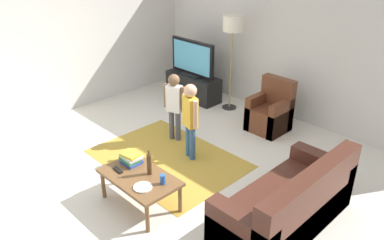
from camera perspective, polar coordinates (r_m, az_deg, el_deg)
name	(u,v)px	position (r m, az deg, el deg)	size (l,w,h in m)	color
ground	(162,174)	(5.50, -4.52, -8.03)	(7.80, 7.80, 0.00)	beige
wall_back	(290,42)	(7.07, 14.31, 11.09)	(6.00, 0.12, 2.70)	silver
wall_left	(49,42)	(7.36, -20.47, 10.83)	(0.12, 6.00, 2.70)	silver
area_rug	(168,158)	(5.84, -3.62, -5.73)	(2.20, 1.60, 0.01)	#B28C33
tv_stand	(193,87)	(7.89, 0.17, 4.96)	(1.20, 0.44, 0.50)	black
tv	(192,58)	(7.68, 0.07, 9.13)	(1.10, 0.28, 0.71)	black
couch	(291,207)	(4.57, 14.45, -12.34)	(0.80, 1.80, 0.86)	#472319
armchair	(271,113)	(6.70, 11.63, 0.98)	(0.60, 0.60, 0.90)	brown
floor_lamp	(233,29)	(7.07, 6.08, 13.35)	(0.36, 0.36, 1.78)	#262626
child_near_tv	(174,101)	(6.08, -2.64, 2.78)	(0.36, 0.20, 1.13)	#4C4C59
child_center	(190,115)	(5.54, -0.25, 0.76)	(0.38, 0.21, 1.18)	#33598C
coffee_table	(140,179)	(4.77, -7.77, -8.72)	(1.00, 0.60, 0.42)	brown
book_stack	(131,158)	(4.96, -9.08, -5.62)	(0.27, 0.23, 0.15)	#334CA5
bottle	(149,164)	(4.69, -6.36, -6.51)	(0.06, 0.06, 0.33)	#4C3319
tv_remote	(118,170)	(4.87, -10.95, -7.29)	(0.17, 0.05, 0.02)	black
soda_can	(163,179)	(4.54, -4.36, -8.78)	(0.07, 0.07, 0.12)	#2659B2
plate	(143,187)	(4.53, -7.32, -9.87)	(0.22, 0.22, 0.02)	white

